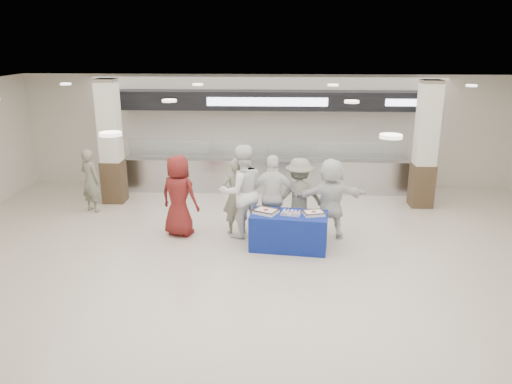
{
  "coord_description": "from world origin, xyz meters",
  "views": [
    {
      "loc": [
        0.32,
        -8.25,
        4.16
      ],
      "look_at": [
        -0.14,
        1.6,
        1.11
      ],
      "focal_mm": 35.0,
      "sensor_mm": 36.0,
      "label": 1
    }
  ],
  "objects_px": {
    "sheet_cake_left": "(266,211)",
    "soldier_bg": "(90,180)",
    "display_table": "(289,231)",
    "chef_tall": "(242,191)",
    "civilian_maroon": "(179,196)",
    "sheet_cake_right": "(314,213)",
    "soldier_b": "(299,197)",
    "cupcake_tray": "(291,213)",
    "chef_short": "(273,196)",
    "soldier_a": "(236,196)",
    "civilian_white": "(330,198)"
  },
  "relations": [
    {
      "from": "soldier_a",
      "to": "chef_short",
      "type": "distance_m",
      "value": 0.83
    },
    {
      "from": "soldier_b",
      "to": "soldier_bg",
      "type": "height_order",
      "value": "soldier_b"
    },
    {
      "from": "sheet_cake_left",
      "to": "sheet_cake_right",
      "type": "height_order",
      "value": "sheet_cake_left"
    },
    {
      "from": "cupcake_tray",
      "to": "civilian_maroon",
      "type": "bearing_deg",
      "value": 164.25
    },
    {
      "from": "soldier_b",
      "to": "soldier_bg",
      "type": "bearing_deg",
      "value": -21.22
    },
    {
      "from": "civilian_white",
      "to": "soldier_a",
      "type": "bearing_deg",
      "value": -10.76
    },
    {
      "from": "cupcake_tray",
      "to": "chef_short",
      "type": "relative_size",
      "value": 0.25
    },
    {
      "from": "soldier_a",
      "to": "display_table",
      "type": "bearing_deg",
      "value": 122.8
    },
    {
      "from": "display_table",
      "to": "chef_tall",
      "type": "bearing_deg",
      "value": 154.77
    },
    {
      "from": "cupcake_tray",
      "to": "civilian_maroon",
      "type": "relative_size",
      "value": 0.25
    },
    {
      "from": "civilian_maroon",
      "to": "soldier_bg",
      "type": "relative_size",
      "value": 1.13
    },
    {
      "from": "sheet_cake_right",
      "to": "soldier_b",
      "type": "height_order",
      "value": "soldier_b"
    },
    {
      "from": "soldier_bg",
      "to": "soldier_a",
      "type": "bearing_deg",
      "value": -169.76
    },
    {
      "from": "civilian_maroon",
      "to": "civilian_white",
      "type": "relative_size",
      "value": 1.02
    },
    {
      "from": "civilian_maroon",
      "to": "sheet_cake_right",
      "type": "bearing_deg",
      "value": -171.84
    },
    {
      "from": "civilian_maroon",
      "to": "soldier_bg",
      "type": "height_order",
      "value": "civilian_maroon"
    },
    {
      "from": "soldier_bg",
      "to": "chef_tall",
      "type": "bearing_deg",
      "value": -171.01
    },
    {
      "from": "cupcake_tray",
      "to": "civilian_white",
      "type": "height_order",
      "value": "civilian_white"
    },
    {
      "from": "cupcake_tray",
      "to": "civilian_maroon",
      "type": "distance_m",
      "value": 2.51
    },
    {
      "from": "sheet_cake_left",
      "to": "civilian_maroon",
      "type": "bearing_deg",
      "value": 161.79
    },
    {
      "from": "display_table",
      "to": "civilian_white",
      "type": "distance_m",
      "value": 1.21
    },
    {
      "from": "civilian_maroon",
      "to": "chef_tall",
      "type": "bearing_deg",
      "value": -158.51
    },
    {
      "from": "sheet_cake_left",
      "to": "chef_short",
      "type": "height_order",
      "value": "chef_short"
    },
    {
      "from": "sheet_cake_left",
      "to": "cupcake_tray",
      "type": "relative_size",
      "value": 1.24
    },
    {
      "from": "soldier_a",
      "to": "civilian_white",
      "type": "relative_size",
      "value": 0.97
    },
    {
      "from": "soldier_bg",
      "to": "soldier_b",
      "type": "bearing_deg",
      "value": -164.25
    },
    {
      "from": "chef_short",
      "to": "soldier_b",
      "type": "height_order",
      "value": "chef_short"
    },
    {
      "from": "soldier_a",
      "to": "civilian_white",
      "type": "distance_m",
      "value": 2.05
    },
    {
      "from": "chef_short",
      "to": "chef_tall",
      "type": "bearing_deg",
      "value": 1.45
    },
    {
      "from": "display_table",
      "to": "soldier_b",
      "type": "bearing_deg",
      "value": 81.93
    },
    {
      "from": "sheet_cake_right",
      "to": "civilian_white",
      "type": "distance_m",
      "value": 0.79
    },
    {
      "from": "display_table",
      "to": "soldier_a",
      "type": "distance_m",
      "value": 1.48
    },
    {
      "from": "sheet_cake_left",
      "to": "soldier_bg",
      "type": "xyz_separation_m",
      "value": [
        -4.4,
        2.1,
        -0.01
      ]
    },
    {
      "from": "chef_short",
      "to": "civilian_white",
      "type": "distance_m",
      "value": 1.23
    },
    {
      "from": "sheet_cake_right",
      "to": "civilian_white",
      "type": "xyz_separation_m",
      "value": [
        0.4,
        0.68,
        0.09
      ]
    },
    {
      "from": "civilian_maroon",
      "to": "soldier_b",
      "type": "relative_size",
      "value": 1.05
    },
    {
      "from": "cupcake_tray",
      "to": "sheet_cake_left",
      "type": "bearing_deg",
      "value": 173.95
    },
    {
      "from": "soldier_a",
      "to": "soldier_b",
      "type": "xyz_separation_m",
      "value": [
        1.38,
        0.05,
        0.0
      ]
    },
    {
      "from": "chef_tall",
      "to": "soldier_bg",
      "type": "relative_size",
      "value": 1.28
    },
    {
      "from": "chef_tall",
      "to": "cupcake_tray",
      "type": "bearing_deg",
      "value": 122.41
    },
    {
      "from": "cupcake_tray",
      "to": "chef_short",
      "type": "xyz_separation_m",
      "value": [
        -0.37,
        0.68,
        0.13
      ]
    },
    {
      "from": "soldier_a",
      "to": "chef_tall",
      "type": "bearing_deg",
      "value": 111.03
    },
    {
      "from": "chef_short",
      "to": "display_table",
      "type": "bearing_deg",
      "value": 119.05
    },
    {
      "from": "soldier_a",
      "to": "civilian_white",
      "type": "height_order",
      "value": "civilian_white"
    },
    {
      "from": "civilian_maroon",
      "to": "soldier_b",
      "type": "bearing_deg",
      "value": -154.29
    },
    {
      "from": "cupcake_tray",
      "to": "civilian_white",
      "type": "relative_size",
      "value": 0.25
    },
    {
      "from": "sheet_cake_right",
      "to": "soldier_b",
      "type": "bearing_deg",
      "value": 107.1
    },
    {
      "from": "chef_tall",
      "to": "civilian_maroon",
      "type": "bearing_deg",
      "value": -24.59
    },
    {
      "from": "display_table",
      "to": "civilian_white",
      "type": "bearing_deg",
      "value": 42.74
    },
    {
      "from": "cupcake_tray",
      "to": "soldier_bg",
      "type": "distance_m",
      "value": 5.36
    }
  ]
}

